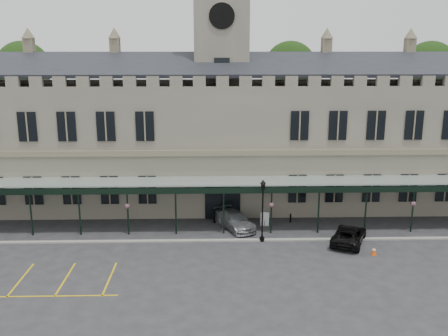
{
  "coord_description": "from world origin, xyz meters",
  "views": [
    {
      "loc": [
        -1.0,
        -32.44,
        15.47
      ],
      "look_at": [
        0.0,
        6.0,
        6.0
      ],
      "focal_mm": 40.0,
      "sensor_mm": 36.0,
      "label": 1
    }
  ],
  "objects_px": {
    "lamp_post_mid": "(263,205)",
    "car_taxi": "(235,220)",
    "traffic_cone": "(374,251)",
    "sign_board": "(265,219)",
    "car_van": "(349,235)",
    "station_building": "(221,139)",
    "clock_tower": "(221,71)"
  },
  "relations": [
    {
      "from": "clock_tower",
      "to": "car_taxi",
      "type": "relative_size",
      "value": 5.0
    },
    {
      "from": "lamp_post_mid",
      "to": "car_taxi",
      "type": "bearing_deg",
      "value": 124.55
    },
    {
      "from": "station_building",
      "to": "lamp_post_mid",
      "type": "bearing_deg",
      "value": -73.65
    },
    {
      "from": "clock_tower",
      "to": "sign_board",
      "type": "relative_size",
      "value": 19.59
    },
    {
      "from": "traffic_cone",
      "to": "sign_board",
      "type": "height_order",
      "value": "sign_board"
    },
    {
      "from": "lamp_post_mid",
      "to": "car_van",
      "type": "relative_size",
      "value": 1.06
    },
    {
      "from": "station_building",
      "to": "car_van",
      "type": "bearing_deg",
      "value": -47.87
    },
    {
      "from": "lamp_post_mid",
      "to": "sign_board",
      "type": "bearing_deg",
      "value": 80.42
    },
    {
      "from": "traffic_cone",
      "to": "station_building",
      "type": "bearing_deg",
      "value": 130.06
    },
    {
      "from": "car_taxi",
      "to": "car_van",
      "type": "relative_size",
      "value": 1.01
    },
    {
      "from": "station_building",
      "to": "car_van",
      "type": "relative_size",
      "value": 12.28
    },
    {
      "from": "station_building",
      "to": "sign_board",
      "type": "distance_m",
      "value": 9.84
    },
    {
      "from": "traffic_cone",
      "to": "clock_tower",
      "type": "bearing_deg",
      "value": 129.88
    },
    {
      "from": "station_building",
      "to": "traffic_cone",
      "type": "distance_m",
      "value": 18.61
    },
    {
      "from": "traffic_cone",
      "to": "sign_board",
      "type": "xyz_separation_m",
      "value": [
        -7.64,
        6.43,
        0.31
      ]
    },
    {
      "from": "car_taxi",
      "to": "car_van",
      "type": "xyz_separation_m",
      "value": [
        9.01,
        -3.59,
        -0.04
      ]
    },
    {
      "from": "lamp_post_mid",
      "to": "clock_tower",
      "type": "bearing_deg",
      "value": 106.22
    },
    {
      "from": "station_building",
      "to": "car_van",
      "type": "height_order",
      "value": "station_building"
    },
    {
      "from": "station_building",
      "to": "lamp_post_mid",
      "type": "relative_size",
      "value": 11.6
    },
    {
      "from": "car_van",
      "to": "traffic_cone",
      "type": "bearing_deg",
      "value": 143.43
    },
    {
      "from": "station_building",
      "to": "car_taxi",
      "type": "height_order",
      "value": "station_building"
    },
    {
      "from": "clock_tower",
      "to": "car_taxi",
      "type": "distance_m",
      "value": 14.55
    },
    {
      "from": "clock_tower",
      "to": "sign_board",
      "type": "xyz_separation_m",
      "value": [
        3.66,
        -7.1,
        -12.49
      ]
    },
    {
      "from": "sign_board",
      "to": "car_taxi",
      "type": "height_order",
      "value": "car_taxi"
    },
    {
      "from": "lamp_post_mid",
      "to": "traffic_cone",
      "type": "height_order",
      "value": "lamp_post_mid"
    },
    {
      "from": "station_building",
      "to": "clock_tower",
      "type": "xyz_separation_m",
      "value": [
        0.0,
        0.09,
        6.64
      ]
    },
    {
      "from": "lamp_post_mid",
      "to": "car_taxi",
      "type": "xyz_separation_m",
      "value": [
        -2.08,
        3.02,
        -2.35
      ]
    },
    {
      "from": "clock_tower",
      "to": "lamp_post_mid",
      "type": "distance_m",
      "value": 14.9
    },
    {
      "from": "traffic_cone",
      "to": "sign_board",
      "type": "bearing_deg",
      "value": 139.91
    },
    {
      "from": "car_taxi",
      "to": "car_van",
      "type": "bearing_deg",
      "value": -48.11
    },
    {
      "from": "sign_board",
      "to": "car_taxi",
      "type": "relative_size",
      "value": 0.26
    },
    {
      "from": "clock_tower",
      "to": "traffic_cone",
      "type": "height_order",
      "value": "clock_tower"
    }
  ]
}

